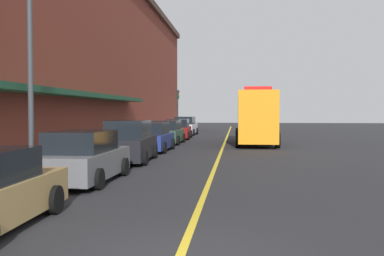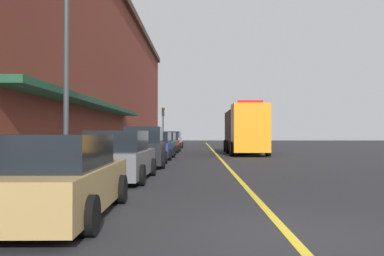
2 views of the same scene
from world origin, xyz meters
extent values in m
plane|color=#232326|center=(0.00, 25.00, 0.00)|extent=(112.00, 112.00, 0.00)
cube|color=gray|center=(-6.20, 25.00, 0.07)|extent=(2.40, 70.00, 0.15)
cube|color=gold|center=(0.00, 25.00, 0.00)|extent=(0.16, 70.00, 0.01)
cube|color=maroon|center=(-13.94, 24.00, 6.43)|extent=(13.07, 64.00, 12.86)
cube|color=#19472D|center=(-6.85, 16.00, 3.10)|extent=(1.20, 22.40, 0.24)
cube|color=#A5844C|center=(-4.00, 1.26, 0.56)|extent=(1.86, 4.83, 0.76)
cube|color=black|center=(-3.99, 1.02, 1.25)|extent=(1.63, 2.67, 0.62)
cylinder|color=black|center=(-4.91, 2.72, 0.32)|extent=(0.24, 0.65, 0.64)
cylinder|color=black|center=(-3.15, 2.76, 0.32)|extent=(0.24, 0.65, 0.64)
cylinder|color=black|center=(-3.08, -0.21, 0.32)|extent=(0.24, 0.65, 0.64)
cube|color=#595B60|center=(-4.03, 7.32, 0.58)|extent=(1.89, 4.69, 0.82)
cube|color=black|center=(-4.03, 7.08, 1.33)|extent=(1.69, 2.59, 0.67)
cylinder|color=black|center=(-4.94, 8.78, 0.32)|extent=(0.23, 0.64, 0.64)
cylinder|color=black|center=(-3.08, 8.76, 0.32)|extent=(0.23, 0.64, 0.64)
cylinder|color=black|center=(-4.98, 5.88, 0.32)|extent=(0.23, 0.64, 0.64)
cylinder|color=black|center=(-3.11, 5.86, 0.32)|extent=(0.23, 0.64, 0.64)
cube|color=black|center=(-3.94, 13.21, 0.64)|extent=(1.97, 4.75, 0.93)
cube|color=black|center=(-3.93, 12.98, 1.49)|extent=(1.72, 2.63, 0.76)
cylinder|color=black|center=(-4.90, 14.63, 0.32)|extent=(0.24, 0.65, 0.64)
cylinder|color=black|center=(-3.07, 14.70, 0.32)|extent=(0.24, 0.65, 0.64)
cylinder|color=black|center=(-4.80, 11.73, 0.32)|extent=(0.24, 0.65, 0.64)
cylinder|color=black|center=(-2.97, 11.79, 0.32)|extent=(0.24, 0.65, 0.64)
cube|color=navy|center=(-3.93, 18.57, 0.58)|extent=(1.97, 4.47, 0.80)
cube|color=black|center=(-3.93, 18.35, 1.31)|extent=(1.74, 2.47, 0.66)
cylinder|color=black|center=(-4.84, 19.96, 0.32)|extent=(0.23, 0.64, 0.64)
cylinder|color=black|center=(-2.95, 19.92, 0.32)|extent=(0.23, 0.64, 0.64)
cylinder|color=black|center=(-4.90, 17.22, 0.32)|extent=(0.23, 0.64, 0.64)
cylinder|color=black|center=(-3.01, 17.17, 0.32)|extent=(0.23, 0.64, 0.64)
cube|color=#2D5133|center=(-3.94, 24.50, 0.58)|extent=(1.90, 4.63, 0.80)
cube|color=black|center=(-3.95, 24.27, 1.30)|extent=(1.69, 2.56, 0.65)
cylinder|color=black|center=(-4.84, 25.94, 0.32)|extent=(0.23, 0.64, 0.64)
cylinder|color=black|center=(-2.99, 25.91, 0.32)|extent=(0.23, 0.64, 0.64)
cylinder|color=black|center=(-4.89, 23.09, 0.32)|extent=(0.23, 0.64, 0.64)
cylinder|color=black|center=(-3.04, 23.06, 0.32)|extent=(0.23, 0.64, 0.64)
cube|color=maroon|center=(-3.95, 30.22, 0.57)|extent=(2.04, 4.75, 0.79)
cube|color=black|center=(-3.94, 29.98, 1.29)|extent=(1.78, 2.63, 0.65)
cylinder|color=black|center=(-4.94, 31.64, 0.32)|extent=(0.24, 0.65, 0.64)
cylinder|color=black|center=(-3.05, 31.70, 0.32)|extent=(0.24, 0.65, 0.64)
cylinder|color=black|center=(-4.85, 28.73, 0.32)|extent=(0.24, 0.65, 0.64)
cylinder|color=black|center=(-2.95, 28.80, 0.32)|extent=(0.24, 0.65, 0.64)
cube|color=silver|center=(-4.02, 36.16, 0.61)|extent=(2.00, 4.28, 0.86)
cube|color=black|center=(-4.03, 35.95, 1.39)|extent=(1.75, 2.37, 0.71)
cylinder|color=black|center=(-4.92, 37.50, 0.32)|extent=(0.24, 0.65, 0.64)
cylinder|color=black|center=(-3.03, 37.43, 0.32)|extent=(0.24, 0.65, 0.64)
cylinder|color=black|center=(-5.00, 34.88, 0.32)|extent=(0.24, 0.65, 0.64)
cylinder|color=black|center=(-3.12, 34.82, 0.32)|extent=(0.24, 0.65, 0.64)
cube|color=orange|center=(2.15, 21.40, 1.92)|extent=(2.41, 2.52, 3.25)
cube|color=#3F3F42|center=(2.15, 26.07, 1.79)|extent=(2.41, 6.11, 2.99)
cube|color=red|center=(2.15, 21.40, 3.67)|extent=(1.68, 0.60, 0.24)
cylinder|color=black|center=(3.37, 21.49, 0.50)|extent=(0.30, 1.00, 1.00)
cylinder|color=black|center=(0.94, 21.49, 0.50)|extent=(0.30, 1.00, 1.00)
cylinder|color=black|center=(3.37, 25.30, 0.50)|extent=(0.30, 1.00, 1.00)
cylinder|color=black|center=(0.94, 25.30, 0.50)|extent=(0.30, 1.00, 1.00)
cylinder|color=black|center=(3.37, 27.77, 0.50)|extent=(0.30, 1.00, 1.00)
cylinder|color=black|center=(0.94, 27.77, 0.50)|extent=(0.30, 1.00, 1.00)
cylinder|color=#4C4C51|center=(-5.35, 16.16, 0.68)|extent=(0.07, 0.07, 1.05)
cube|color=black|center=(-5.35, 16.16, 1.34)|extent=(0.14, 0.18, 0.28)
cylinder|color=#4C4C51|center=(-5.35, 3.57, 0.68)|extent=(0.07, 0.07, 1.05)
cube|color=black|center=(-5.35, 3.57, 1.34)|extent=(0.14, 0.18, 0.28)
cylinder|color=#4C4C51|center=(-5.35, 11.20, 0.68)|extent=(0.07, 0.07, 1.05)
cube|color=black|center=(-5.35, 11.20, 1.34)|extent=(0.14, 0.18, 0.28)
cylinder|color=#4C4C51|center=(-5.35, 4.17, 0.68)|extent=(0.07, 0.07, 1.05)
cube|color=black|center=(-5.35, 4.17, 1.34)|extent=(0.14, 0.18, 0.28)
cylinder|color=#33383D|center=(-5.95, 7.63, 3.40)|extent=(0.18, 0.18, 6.50)
cylinder|color=#232326|center=(-5.30, 40.31, 1.85)|extent=(0.14, 0.14, 3.40)
cube|color=black|center=(-5.30, 40.31, 4.00)|extent=(0.28, 0.36, 0.90)
sphere|color=red|center=(-5.14, 40.31, 4.30)|extent=(0.16, 0.16, 0.16)
sphere|color=gold|center=(-5.14, 40.31, 4.00)|extent=(0.16, 0.16, 0.16)
sphere|color=green|center=(-5.14, 40.31, 3.70)|extent=(0.16, 0.16, 0.16)
camera|label=1|loc=(0.89, -6.97, 2.30)|focal=42.75mm
camera|label=2|loc=(-1.43, -6.53, 1.59)|focal=38.69mm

